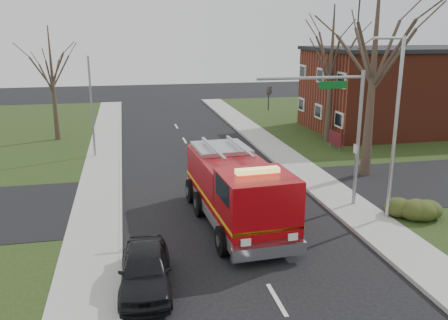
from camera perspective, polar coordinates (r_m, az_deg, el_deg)
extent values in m
plane|color=black|center=(21.56, 1.38, -8.22)|extent=(120.00, 120.00, 0.00)
cube|color=#9F9F99|center=(23.64, 16.27, -6.49)|extent=(2.40, 80.00, 0.15)
cube|color=#9F9F99|center=(21.10, -15.46, -9.13)|extent=(2.40, 80.00, 0.15)
cube|color=maroon|center=(44.36, 20.50, 7.75)|extent=(15.00, 10.00, 7.00)
cube|color=black|center=(44.09, 20.95, 12.38)|extent=(15.40, 10.40, 0.30)
cube|color=silver|center=(41.07, 11.30, 5.77)|extent=(0.12, 1.40, 1.20)
cube|color=#56141D|center=(35.97, 13.21, 2.54)|extent=(0.12, 2.00, 1.00)
cylinder|color=gray|center=(35.36, 13.71, 1.54)|extent=(0.08, 0.08, 0.90)
cylinder|color=gray|center=(36.77, 12.65, 2.13)|extent=(0.08, 0.08, 0.90)
ellipsoid|color=#333F17|center=(24.11, 23.39, -5.45)|extent=(2.80, 2.00, 0.90)
cone|color=#31251D|center=(29.01, 17.43, 9.47)|extent=(0.64, 0.64, 12.00)
cone|color=#31251D|center=(37.76, 12.71, 9.85)|extent=(0.56, 0.56, 10.50)
cone|color=#31251D|center=(39.82, -19.88, 8.50)|extent=(0.44, 0.44, 9.00)
cylinder|color=gray|center=(24.07, 15.83, 2.23)|extent=(0.18, 0.18, 6.80)
cylinder|color=gray|center=(22.50, 10.44, 9.69)|extent=(5.20, 0.14, 0.14)
cube|color=#0C591E|center=(22.97, 12.97, 8.79)|extent=(1.40, 0.06, 0.35)
imported|color=black|center=(21.86, 5.48, 8.79)|extent=(0.22, 0.18, 1.10)
cylinder|color=#B7BABF|center=(22.56, 19.88, 3.13)|extent=(0.16, 0.16, 8.40)
cylinder|color=#B7BABF|center=(21.76, 19.26, 13.68)|extent=(1.40, 0.12, 0.12)
cylinder|color=gray|center=(33.70, -15.63, 6.04)|extent=(0.14, 0.14, 7.00)
cube|color=#9F070C|center=(22.75, 0.50, -2.37)|extent=(3.19, 5.86, 2.30)
cube|color=#9F070C|center=(18.95, 3.96, -5.58)|extent=(3.01, 3.01, 2.63)
cube|color=#B7BABF|center=(21.87, 1.44, -5.70)|extent=(3.38, 8.70, 0.49)
cube|color=#E5B20C|center=(21.66, 1.45, -4.21)|extent=(3.39, 8.70, 0.13)
cube|color=black|center=(17.60, 5.30, -4.42)|extent=(2.55, 0.26, 0.93)
cube|color=#E5D866|center=(18.48, 4.04, -1.29)|extent=(1.77, 0.49, 0.20)
cylinder|color=black|center=(18.95, -0.13, -9.67)|extent=(0.46, 1.23, 1.21)
cylinder|color=black|center=(19.82, 7.93, -8.66)|extent=(0.46, 1.23, 1.21)
cylinder|color=black|center=(24.60, -3.96, -3.71)|extent=(0.46, 1.23, 1.21)
cylinder|color=black|center=(25.28, 2.39, -3.16)|extent=(0.46, 1.23, 1.21)
imported|color=black|center=(16.82, -9.46, -12.81)|extent=(1.99, 4.42, 1.48)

